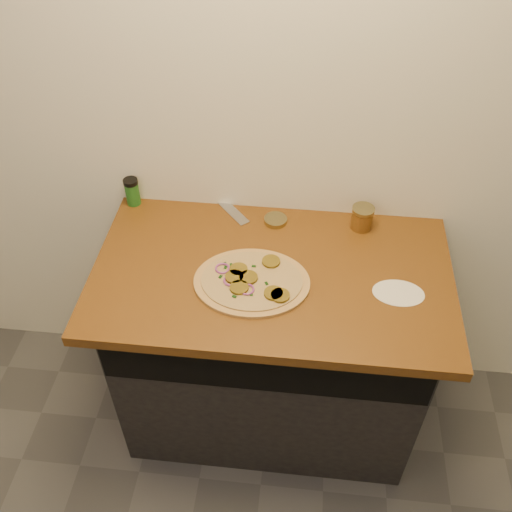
# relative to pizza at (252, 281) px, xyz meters

# --- Properties ---
(cabinet) EXTENTS (1.10, 0.60, 0.86)m
(cabinet) POSITION_rel_pizza_xyz_m (0.06, 0.10, -0.48)
(cabinet) COLOR black
(cabinet) RESTS_ON ground
(countertop) EXTENTS (1.20, 0.70, 0.04)m
(countertop) POSITION_rel_pizza_xyz_m (0.06, 0.07, -0.03)
(countertop) COLOR brown
(countertop) RESTS_ON cabinet
(pizza) EXTENTS (0.39, 0.39, 0.03)m
(pizza) POSITION_rel_pizza_xyz_m (0.00, 0.00, 0.00)
(pizza) COLOR tan
(pizza) RESTS_ON countertop
(chefs_knife) EXTENTS (0.22, 0.25, 0.02)m
(chefs_knife) POSITION_rel_pizza_xyz_m (-0.17, 0.42, -0.00)
(chefs_knife) COLOR #B7BAC1
(chefs_knife) RESTS_ON countertop
(mason_jar_lid) EXTENTS (0.10, 0.10, 0.02)m
(mason_jar_lid) POSITION_rel_pizza_xyz_m (0.05, 0.31, -0.00)
(mason_jar_lid) COLOR #918754
(mason_jar_lid) RESTS_ON countertop
(salsa_jar) EXTENTS (0.08, 0.08, 0.09)m
(salsa_jar) POSITION_rel_pizza_xyz_m (0.36, 0.32, 0.03)
(salsa_jar) COLOR #A21C10
(salsa_jar) RESTS_ON countertop
(spice_shaker) EXTENTS (0.05, 0.05, 0.11)m
(spice_shaker) POSITION_rel_pizza_xyz_m (-0.49, 0.37, 0.05)
(spice_shaker) COLOR #20601E
(spice_shaker) RESTS_ON countertop
(flour_spill) EXTENTS (0.17, 0.17, 0.00)m
(flour_spill) POSITION_rel_pizza_xyz_m (0.47, 0.01, -0.01)
(flour_spill) COLOR white
(flour_spill) RESTS_ON countertop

